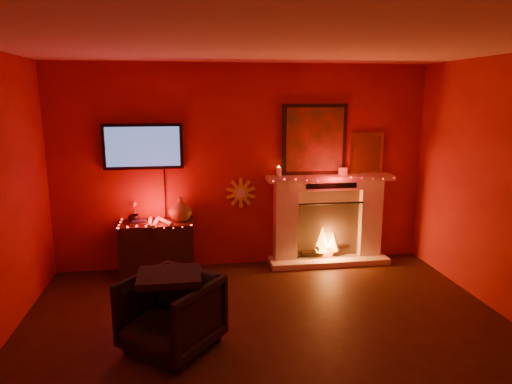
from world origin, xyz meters
TOP-DOWN VIEW (x-y plane):
  - room at (0.00, 0.00)m, footprint 5.00×5.00m
  - fireplace at (1.14, 2.39)m, footprint 1.72×0.40m
  - tv at (-1.30, 2.45)m, footprint 1.00×0.07m
  - sunburst_clock at (-0.05, 2.48)m, footprint 0.40×0.03m
  - console_table at (-1.14, 2.26)m, footprint 0.92×0.54m
  - armchair at (-0.94, 0.41)m, footprint 1.06×1.06m

SIDE VIEW (x-z plane):
  - armchair at x=-0.94m, z-range 0.00..0.69m
  - console_table at x=-1.14m, z-range -0.10..0.91m
  - fireplace at x=1.14m, z-range -0.37..1.81m
  - sunburst_clock at x=-0.05m, z-range 0.80..1.20m
  - room at x=0.00m, z-range -1.15..3.85m
  - tv at x=-1.30m, z-range 1.03..2.27m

